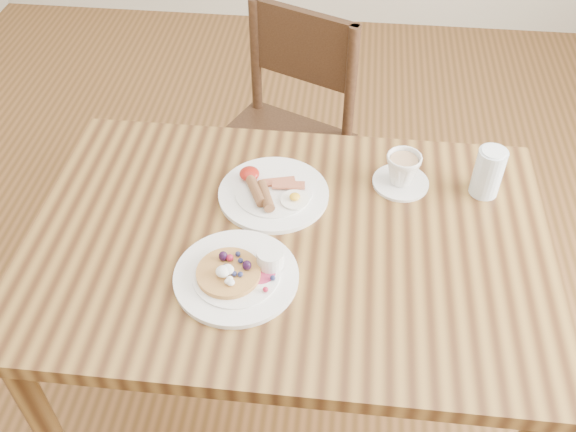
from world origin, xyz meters
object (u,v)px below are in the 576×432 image
object	(u,v)px
pancake_plate	(238,273)
breakfast_plate	(272,192)
chair_far	(283,134)
dining_table	(288,266)
teacup_saucer	(402,171)
water_glass	(488,172)

from	to	relation	value
pancake_plate	breakfast_plate	world-z (taller)	pancake_plate
chair_far	pancake_plate	world-z (taller)	chair_far
chair_far	dining_table	bearing A→B (deg)	121.51
chair_far	teacup_saucer	distance (m)	0.69
chair_far	breakfast_plate	distance (m)	0.65
water_glass	teacup_saucer	bearing A→B (deg)	177.67
teacup_saucer	water_glass	distance (m)	0.20
teacup_saucer	water_glass	size ratio (longest dim) A/B	1.11
chair_far	breakfast_plate	size ratio (longest dim) A/B	3.26
pancake_plate	chair_far	bearing A→B (deg)	90.33
chair_far	water_glass	world-z (taller)	chair_far
dining_table	teacup_saucer	xyz separation A→B (m)	(0.26, 0.22, 0.14)
dining_table	teacup_saucer	bearing A→B (deg)	39.98
pancake_plate	breakfast_plate	distance (m)	0.27
breakfast_plate	water_glass	bearing A→B (deg)	7.80
pancake_plate	breakfast_plate	bearing A→B (deg)	81.93
dining_table	chair_far	xyz separation A→B (m)	(-0.10, 0.72, -0.16)
dining_table	water_glass	distance (m)	0.53
chair_far	teacup_saucer	xyz separation A→B (m)	(0.36, -0.51, 0.30)
breakfast_plate	water_glass	size ratio (longest dim) A/B	2.14
pancake_plate	breakfast_plate	xyz separation A→B (m)	(0.04, 0.27, -0.00)
dining_table	water_glass	world-z (taller)	water_glass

